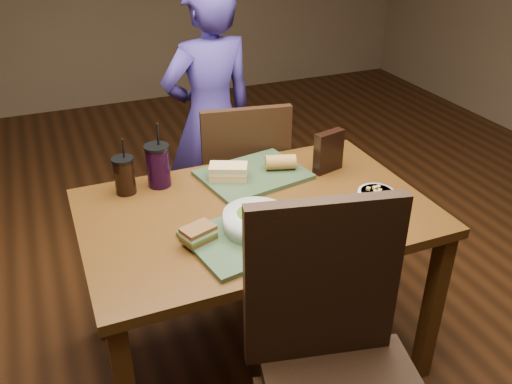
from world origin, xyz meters
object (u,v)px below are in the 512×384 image
(tray_far, at_px, (253,175))
(baguette_far, at_px, (281,162))
(chip_bag, at_px, (329,152))
(chair_far, at_px, (240,183))
(sandwich_far, at_px, (228,172))
(salad_bowl, at_px, (256,219))
(dining_table, at_px, (256,228))
(baguette_near, at_px, (297,237))
(tray_near, at_px, (251,237))
(diner, at_px, (210,119))
(sandwich_near, at_px, (198,234))
(cup_berry, at_px, (158,165))
(cup_cola, at_px, (124,175))
(chair_near, at_px, (337,358))
(soup_bowl, at_px, (376,198))

(tray_far, distance_m, baguette_far, 0.13)
(baguette_far, bearing_deg, chip_bag, -16.98)
(chair_far, relative_size, sandwich_far, 5.49)
(chip_bag, bearing_deg, chair_far, 106.37)
(salad_bowl, bearing_deg, dining_table, 66.92)
(tray_far, distance_m, baguette_near, 0.55)
(dining_table, distance_m, chip_bag, 0.47)
(dining_table, bearing_deg, tray_near, -116.99)
(diner, bearing_deg, tray_near, 70.62)
(sandwich_near, relative_size, chip_bag, 0.71)
(cup_berry, bearing_deg, tray_far, -11.72)
(tray_far, height_order, sandwich_near, sandwich_near)
(chair_far, distance_m, cup_cola, 0.71)
(chair_near, bearing_deg, chip_bag, 63.30)
(baguette_near, relative_size, chip_bag, 0.76)
(chip_bag, bearing_deg, baguette_far, 148.55)
(cup_berry, bearing_deg, chip_bag, -11.97)
(chip_bag, bearing_deg, sandwich_near, -169.11)
(salad_bowl, height_order, cup_cola, cup_cola)
(soup_bowl, distance_m, baguette_far, 0.44)
(tray_far, distance_m, salad_bowl, 0.43)
(chair_far, distance_m, baguette_far, 0.45)
(tray_near, xyz_separation_m, salad_bowl, (0.03, 0.03, 0.05))
(chair_far, bearing_deg, salad_bowl, -106.61)
(chair_far, xyz_separation_m, chip_bag, (0.25, -0.41, 0.31))
(cup_berry, distance_m, chip_bag, 0.71)
(dining_table, relative_size, sandwich_far, 7.44)
(sandwich_near, bearing_deg, chair_far, 59.85)
(tray_near, relative_size, soup_bowl, 2.21)
(sandwich_near, bearing_deg, diner, 69.91)
(tray_near, relative_size, sandwich_far, 2.40)
(diner, height_order, baguette_near, diner)
(tray_near, height_order, sandwich_far, sandwich_far)
(tray_far, bearing_deg, chair_far, 78.92)
(dining_table, relative_size, sandwich_near, 10.15)
(tray_far, height_order, baguette_far, baguette_far)
(chair_far, relative_size, baguette_near, 7.02)
(salad_bowl, xyz_separation_m, sandwich_near, (-0.20, 0.01, -0.01))
(sandwich_near, xyz_separation_m, chip_bag, (0.67, 0.32, 0.05))
(sandwich_near, distance_m, chip_bag, 0.75)
(baguette_near, xyz_separation_m, cup_berry, (-0.32, 0.62, 0.04))
(chair_far, distance_m, cup_berry, 0.60)
(diner, relative_size, baguette_near, 10.60)
(diner, distance_m, cup_berry, 0.82)
(chair_far, bearing_deg, sandwich_far, -116.99)
(tray_far, bearing_deg, chip_bag, -12.27)
(sandwich_near, height_order, baguette_far, baguette_far)
(chip_bag, bearing_deg, diner, 92.69)
(tray_near, height_order, baguette_far, baguette_far)
(chair_far, xyz_separation_m, cup_cola, (-0.59, -0.28, 0.29))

